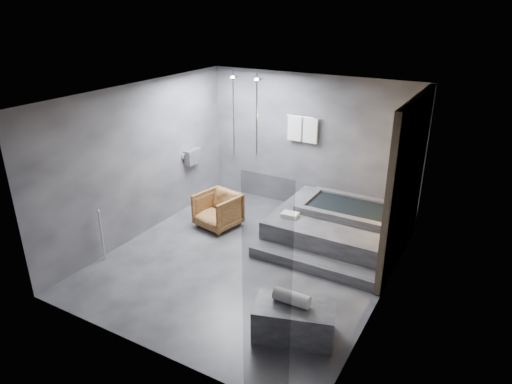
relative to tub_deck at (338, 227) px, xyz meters
The scene contains 7 objects.
room 2.02m from the tub_deck, 118.47° to the right, with size 5.00×5.04×2.82m.
tub_deck is the anchor object (origin of this frame).
tub_step 1.19m from the tub_deck, 90.00° to the right, with size 2.20×0.36×0.18m, color #313134.
concrete_bench 2.84m from the tub_deck, 81.18° to the right, with size 1.04×0.57×0.47m, color #38383B.
driftwood_chair 2.30m from the tub_deck, 163.23° to the right, with size 0.73×0.75×0.69m, color #482A12.
rolled_towel 2.82m from the tub_deck, 82.28° to the right, with size 0.17×0.17×0.49m, color silver.
deck_towel 0.95m from the tub_deck, 144.01° to the right, with size 0.28×0.21×0.08m, color white.
Camera 1 is at (3.43, -5.80, 4.08)m, focal length 32.00 mm.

